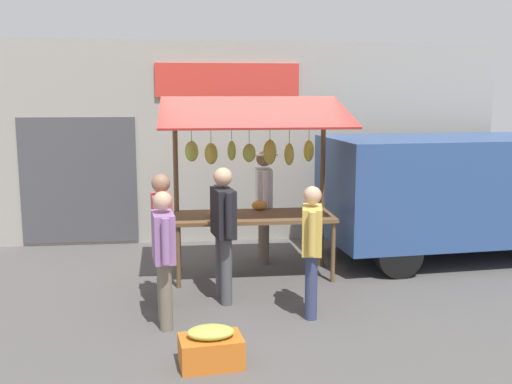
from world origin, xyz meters
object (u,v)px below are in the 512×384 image
(parked_van, at_px, (459,186))
(produce_crate_near, at_px, (211,348))
(shopper_with_shopping_bag, at_px, (164,251))
(shopper_in_striped_shirt, at_px, (223,225))
(shopper_in_grey_tee, at_px, (312,243))
(vendor_with_sunhat, at_px, (264,196))
(market_stall, at_px, (252,166))
(shopper_with_ponytail, at_px, (162,231))

(parked_van, relative_size, produce_crate_near, 7.20)
(shopper_with_shopping_bag, height_order, shopper_in_striped_shirt, shopper_in_striped_shirt)
(shopper_in_grey_tee, bearing_deg, vendor_with_sunhat, 17.97)
(shopper_in_striped_shirt, bearing_deg, market_stall, -34.15)
(shopper_with_shopping_bag, bearing_deg, shopper_with_ponytail, -3.92)
(vendor_with_sunhat, distance_m, shopper_with_ponytail, 2.32)
(produce_crate_near, bearing_deg, shopper_in_striped_shirt, -97.61)
(market_stall, xyz_separation_m, vendor_with_sunhat, (-0.25, -0.70, -0.56))
(shopper_in_grey_tee, distance_m, produce_crate_near, 1.81)
(shopper_with_shopping_bag, bearing_deg, parked_van, -69.88)
(shopper_with_shopping_bag, bearing_deg, vendor_with_sunhat, -37.61)
(vendor_with_sunhat, height_order, produce_crate_near, vendor_with_sunhat)
(vendor_with_sunhat, xyz_separation_m, shopper_with_ponytail, (1.45, 1.81, -0.07))
(shopper_in_grey_tee, xyz_separation_m, produce_crate_near, (1.21, 1.17, -0.68))
(parked_van, xyz_separation_m, produce_crate_near, (3.98, 3.36, -0.94))
(vendor_with_sunhat, bearing_deg, shopper_with_ponytail, -36.81)
(vendor_with_sunhat, bearing_deg, market_stall, -17.98)
(market_stall, relative_size, shopper_in_grey_tee, 1.65)
(market_stall, bearing_deg, shopper_in_grey_tee, 107.44)
(shopper_with_ponytail, relative_size, shopper_in_striped_shirt, 0.97)
(market_stall, xyz_separation_m, shopper_with_shopping_bag, (1.16, 1.74, -0.70))
(vendor_with_sunhat, xyz_separation_m, shopper_in_striped_shirt, (0.72, 1.71, -0.04))
(vendor_with_sunhat, bearing_deg, shopper_in_grey_tee, 8.26)
(shopper_in_grey_tee, xyz_separation_m, parked_van, (-2.78, -2.19, 0.26))
(vendor_with_sunhat, xyz_separation_m, parked_van, (-3.03, 0.11, 0.12))
(shopper_with_ponytail, relative_size, shopper_in_grey_tee, 1.06)
(market_stall, relative_size, shopper_with_ponytail, 1.55)
(produce_crate_near, bearing_deg, shopper_with_ponytail, -73.35)
(vendor_with_sunhat, height_order, shopper_with_shopping_bag, vendor_with_sunhat)
(shopper_with_ponytail, bearing_deg, market_stall, -53.79)
(shopper_with_ponytail, bearing_deg, produce_crate_near, -169.91)
(shopper_in_grey_tee, bearing_deg, shopper_with_ponytail, 85.48)
(shopper_in_grey_tee, bearing_deg, shopper_in_striped_shirt, 70.23)
(shopper_with_ponytail, distance_m, shopper_in_grey_tee, 1.78)
(market_stall, distance_m, vendor_with_sunhat, 0.93)
(shopper_with_shopping_bag, height_order, shopper_in_grey_tee, shopper_in_grey_tee)
(market_stall, bearing_deg, shopper_in_striped_shirt, 65.31)
(vendor_with_sunhat, relative_size, shopper_with_shopping_bag, 1.12)
(shopper_with_ponytail, height_order, shopper_in_grey_tee, shopper_with_ponytail)
(shopper_with_ponytail, distance_m, produce_crate_near, 1.89)
(shopper_with_shopping_bag, bearing_deg, produce_crate_near, -163.58)
(market_stall, height_order, shopper_in_striped_shirt, market_stall)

